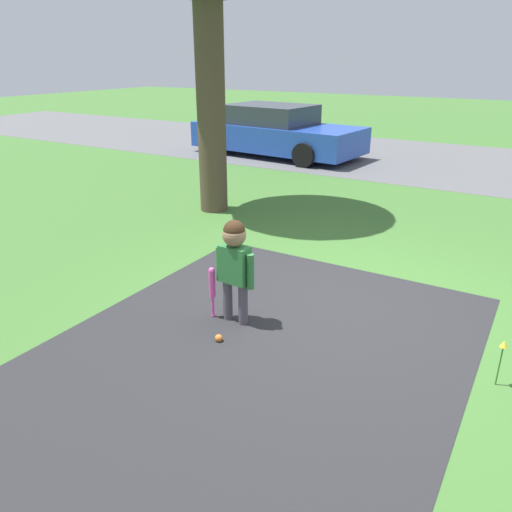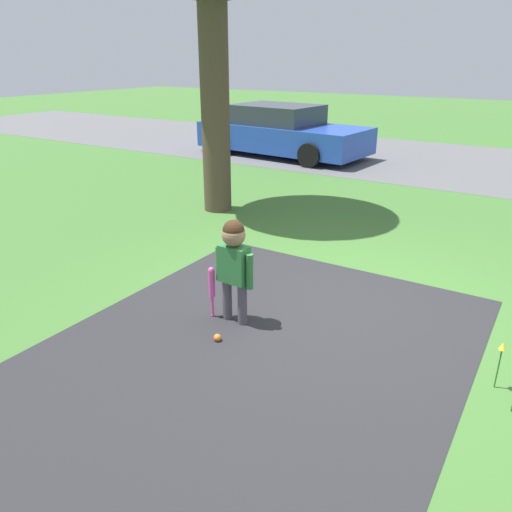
{
  "view_description": "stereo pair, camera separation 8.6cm",
  "coord_description": "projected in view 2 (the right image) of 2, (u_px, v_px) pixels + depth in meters",
  "views": [
    {
      "loc": [
        1.68,
        -4.59,
        2.5
      ],
      "look_at": [
        -0.79,
        -0.49,
        0.57
      ],
      "focal_mm": 35.0,
      "sensor_mm": 36.0,
      "label": 1
    },
    {
      "loc": [
        1.75,
        -4.54,
        2.5
      ],
      "look_at": [
        -0.79,
        -0.49,
        0.57
      ],
      "focal_mm": 35.0,
      "sensor_mm": 36.0,
      "label": 2
    }
  ],
  "objects": [
    {
      "name": "baseball_bat",
      "position": [
        212.0,
        285.0,
        5.01
      ],
      "size": [
        0.06,
        0.06,
        0.55
      ],
      "color": "#E54CA5",
      "rests_on": "ground"
    },
    {
      "name": "ground_plane",
      "position": [
        342.0,
        305.0,
        5.37
      ],
      "size": [
        60.0,
        60.0,
        0.0
      ],
      "primitive_type": "plane",
      "color": "#3D6B2D"
    },
    {
      "name": "sports_ball",
      "position": [
        217.0,
        338.0,
        4.69
      ],
      "size": [
        0.07,
        0.07,
        0.07
      ],
      "color": "orange",
      "rests_on": "ground"
    },
    {
      "name": "street_strip",
      "position": [
        481.0,
        166.0,
        12.17
      ],
      "size": [
        40.0,
        6.0,
        0.01
      ],
      "color": "#59595B",
      "rests_on": "ground"
    },
    {
      "name": "parked_car",
      "position": [
        282.0,
        132.0,
        13.27
      ],
      "size": [
        4.66,
        2.35,
        1.3
      ],
      "rotation": [
        0.0,
        0.0,
        -0.09
      ],
      "color": "#2347AD",
      "rests_on": "ground"
    },
    {
      "name": "driveway_strip",
      "position": [
        161.0,
        432.0,
        3.56
      ],
      "size": [
        3.56,
        7.0,
        0.01
      ],
      "color": "#262628",
      "rests_on": "ground"
    },
    {
      "name": "child",
      "position": [
        234.0,
        257.0,
        4.8
      ],
      "size": [
        0.44,
        0.23,
        1.07
      ],
      "rotation": [
        0.0,
        0.0,
        -0.04
      ],
      "color": "#4C4751",
      "rests_on": "ground"
    }
  ]
}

